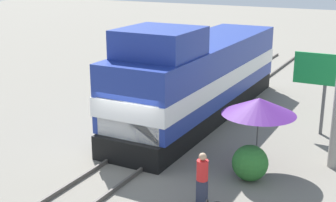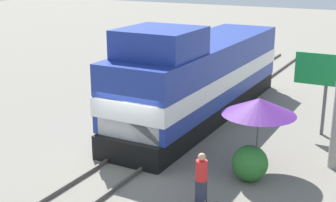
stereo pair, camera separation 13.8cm
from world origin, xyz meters
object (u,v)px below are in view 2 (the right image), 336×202
vendor_umbrella (259,106)px  billboard_sign (327,74)px  locomotive (199,78)px  person_bystander (201,177)px

vendor_umbrella → billboard_sign: (1.34, 4.53, 0.30)m
vendor_umbrella → billboard_sign: size_ratio=0.75×
locomotive → billboard_sign: locomotive is taller
locomotive → person_bystander: bearing=-64.6°
locomotive → vendor_umbrella: size_ratio=5.15×
locomotive → billboard_sign: (5.40, 0.46, 0.67)m
billboard_sign → person_bystander: (-1.97, -7.68, -1.67)m
locomotive → person_bystander: locomotive is taller
billboard_sign → person_bystander: bearing=-104.4°
vendor_umbrella → person_bystander: size_ratio=1.56×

